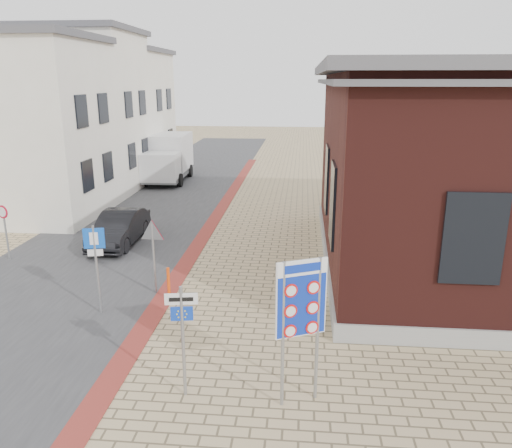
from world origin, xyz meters
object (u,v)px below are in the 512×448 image
at_px(parking_sign, 95,254).
at_px(sedan, 119,228).
at_px(border_sign, 301,301).
at_px(box_truck, 168,158).
at_px(essen_sign, 182,325).
at_px(bollard, 169,284).

bearing_deg(parking_sign, sedan, 93.33).
xyz_separation_m(border_sign, parking_sign, (-5.59, 3.50, -0.47)).
bearing_deg(box_truck, essen_sign, -76.31).
distance_m(parking_sign, bollard, 2.34).
distance_m(box_truck, border_sign, 23.93).
xyz_separation_m(box_truck, border_sign, (8.60, -22.32, 0.71)).
distance_m(border_sign, essen_sign, 2.43).
bearing_deg(bollard, parking_sign, -149.01).
relative_size(box_truck, essen_sign, 2.33).
bearing_deg(box_truck, sedan, -85.75).
relative_size(sedan, border_sign, 1.30).
xyz_separation_m(box_truck, bollard, (4.71, -17.80, -1.00)).
height_order(box_truck, bollard, box_truck).
distance_m(sedan, box_truck, 12.92).
relative_size(parking_sign, bollard, 2.51).
height_order(parking_sign, bollard, parking_sign).
bearing_deg(border_sign, box_truck, 86.70).
height_order(border_sign, essen_sign, border_sign).
xyz_separation_m(sedan, bollard, (3.32, -4.98, -0.15)).
bearing_deg(parking_sign, box_truck, 87.35).
relative_size(sedan, parking_sign, 1.56).
xyz_separation_m(essen_sign, bollard, (-1.54, 4.52, -1.10)).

